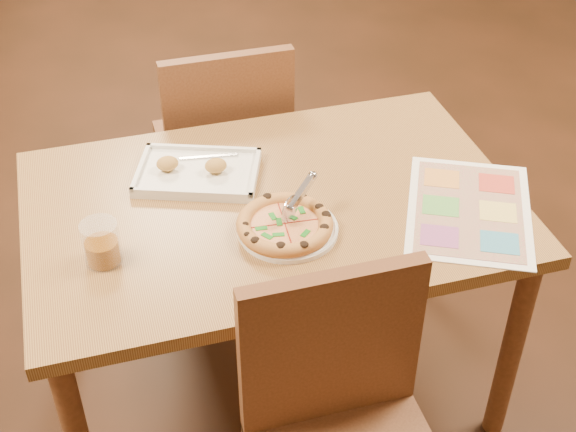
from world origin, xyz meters
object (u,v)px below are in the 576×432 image
object	(u,v)px
dining_table	(271,226)
pizza_cutter	(298,197)
glass_tumbler	(102,246)
plate	(288,229)
chair_near	(342,412)
appetizer_tray	(197,173)
menu	(469,209)
pizza	(285,225)
chair_far	(225,133)

from	to	relation	value
dining_table	pizza_cutter	distance (m)	0.20
glass_tumbler	plate	bearing A→B (deg)	-1.80
chair_near	appetizer_tray	distance (m)	0.80
dining_table	chair_near	size ratio (longest dim) A/B	2.77
chair_near	glass_tumbler	size ratio (longest dim) A/B	4.15
chair_near	menu	distance (m)	0.66
appetizer_tray	pizza	bearing A→B (deg)	-61.18
dining_table	plate	bearing A→B (deg)	-86.76
menu	glass_tumbler	bearing A→B (deg)	176.28
pizza	glass_tumbler	world-z (taller)	glass_tumbler
pizza	menu	distance (m)	0.49
chair_near	menu	size ratio (longest dim) A/B	1.05
plate	appetizer_tray	xyz separation A→B (m)	(-0.18, 0.30, 0.01)
dining_table	appetizer_tray	xyz separation A→B (m)	(-0.17, 0.16, 0.10)
pizza	appetizer_tray	world-z (taller)	appetizer_tray
dining_table	menu	size ratio (longest dim) A/B	2.92
dining_table	chair_near	distance (m)	0.61
pizza_cutter	menu	bearing A→B (deg)	-50.31
chair_far	plate	xyz separation A→B (m)	(0.01, -0.74, 0.16)
dining_table	pizza	world-z (taller)	pizza
plate	menu	world-z (taller)	plate
plate	appetizer_tray	size ratio (longest dim) A/B	0.66
menu	dining_table	bearing A→B (deg)	159.46
chair_near	glass_tumbler	distance (m)	0.69
glass_tumbler	chair_far	bearing A→B (deg)	57.95
chair_near	pizza	distance (m)	0.50
pizza	menu	xyz separation A→B (m)	(0.49, -0.04, -0.02)
appetizer_tray	glass_tumbler	bearing A→B (deg)	-134.88
chair_near	plate	bearing A→B (deg)	89.04
pizza_cutter	appetizer_tray	distance (m)	0.35
chair_near	pizza	size ratio (longest dim) A/B	1.91
glass_tumbler	appetizer_tray	bearing A→B (deg)	45.12
plate	glass_tumbler	size ratio (longest dim) A/B	2.26
pizza	pizza_cutter	distance (m)	0.08
chair_far	appetizer_tray	size ratio (longest dim) A/B	1.21
chair_far	glass_tumbler	bearing A→B (deg)	57.95
menu	appetizer_tray	bearing A→B (deg)	152.20
menu	pizza	bearing A→B (deg)	174.87
chair_far	dining_table	bearing A→B (deg)	90.00
chair_far	pizza	distance (m)	0.76
pizza_cutter	menu	world-z (taller)	pizza_cutter
plate	glass_tumbler	bearing A→B (deg)	178.20
chair_far	menu	distance (m)	0.94
dining_table	chair_far	world-z (taller)	chair_far
chair_near	chair_far	world-z (taller)	same
chair_near	dining_table	bearing A→B (deg)	90.00
dining_table	pizza	bearing A→B (deg)	-90.62
glass_tumbler	menu	xyz separation A→B (m)	(0.94, -0.06, -0.05)
plate	pizza	world-z (taller)	pizza
chair_far	chair_near	bearing A→B (deg)	90.00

